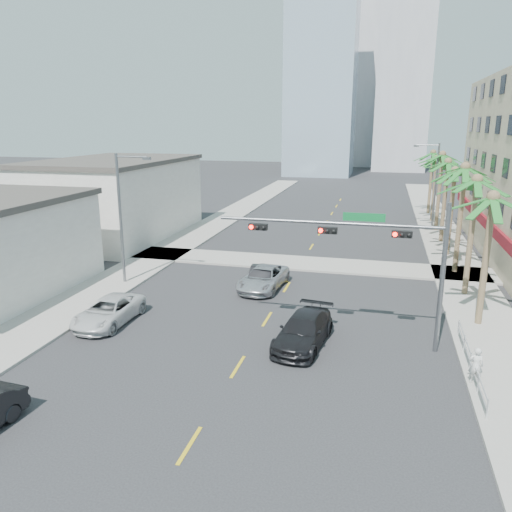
{
  "coord_description": "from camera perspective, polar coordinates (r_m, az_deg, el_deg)",
  "views": [
    {
      "loc": [
        5.99,
        -16.11,
        10.89
      ],
      "look_at": [
        -0.86,
        10.82,
        3.5
      ],
      "focal_mm": 35.0,
      "sensor_mm": 36.0,
      "label": 1
    }
  ],
  "objects": [
    {
      "name": "streetlight_right",
      "position": [
        54.66,
        19.64,
        7.91
      ],
      "size": [
        2.55,
        0.25,
        9.0
      ],
      "color": "slate",
      "rests_on": "ground"
    },
    {
      "name": "sidewalk_right",
      "position": [
        38.17,
        22.73,
        -2.76
      ],
      "size": [
        4.0,
        120.0,
        0.15
      ],
      "primitive_type": "cube",
      "color": "gray",
      "rests_on": "ground"
    },
    {
      "name": "sidewalk_cross",
      "position": [
        40.07,
        5.15,
        -0.83
      ],
      "size": [
        80.0,
        4.0,
        0.15
      ],
      "primitive_type": "cube",
      "color": "gray",
      "rests_on": "ground"
    },
    {
      "name": "tower_far_left",
      "position": [
        112.75,
        7.58,
        21.45
      ],
      "size": [
        14.0,
        14.0,
        48.0
      ],
      "primitive_type": "cube",
      "color": "#99B2C6",
      "rests_on": "ground"
    },
    {
      "name": "tower_far_right",
      "position": [
        127.59,
        16.83,
        22.92
      ],
      "size": [
        12.0,
        12.0,
        60.0
      ],
      "primitive_type": "cube",
      "color": "#ADADB2",
      "rests_on": "ground"
    },
    {
      "name": "traffic_signal_mast",
      "position": [
        24.76,
        13.4,
        0.87
      ],
      "size": [
        11.12,
        0.54,
        7.2
      ],
      "color": "slate",
      "rests_on": "ground"
    },
    {
      "name": "car_lane_center",
      "position": [
        33.87,
        0.84,
        -2.54
      ],
      "size": [
        2.94,
        5.55,
        1.49
      ],
      "primitive_type": "imported",
      "rotation": [
        0.0,
        0.0,
        -0.09
      ],
      "color": "silver",
      "rests_on": "ground"
    },
    {
      "name": "palm_tree_5",
      "position": [
        54.49,
        20.54,
        10.7
      ],
      "size": [
        4.8,
        4.8,
        8.52
      ],
      "color": "brown",
      "rests_on": "ground"
    },
    {
      "name": "palm_tree_0",
      "position": [
        28.92,
        25.47,
        5.89
      ],
      "size": [
        4.8,
        4.8,
        7.8
      ],
      "color": "brown",
      "rests_on": "ground"
    },
    {
      "name": "palm_tree_3",
      "position": [
        44.24,
        21.78,
        8.91
      ],
      "size": [
        4.8,
        4.8,
        7.8
      ],
      "color": "brown",
      "rests_on": "ground"
    },
    {
      "name": "sidewalk_left",
      "position": [
        41.77,
        -11.78,
        -0.43
      ],
      "size": [
        4.0,
        120.0,
        0.15
      ],
      "primitive_type": "cube",
      "color": "gray",
      "rests_on": "ground"
    },
    {
      "name": "car_lane_right",
      "position": [
        25.58,
        5.45,
        -8.48
      ],
      "size": [
        2.84,
        5.56,
        1.55
      ],
      "primitive_type": "imported",
      "rotation": [
        0.0,
        0.0,
        -0.13
      ],
      "color": "black",
      "rests_on": "ground"
    },
    {
      "name": "palm_tree_2",
      "position": [
        39.04,
        22.8,
        9.18
      ],
      "size": [
        4.8,
        4.8,
        8.52
      ],
      "color": "brown",
      "rests_on": "ground"
    },
    {
      "name": "palm_tree_4",
      "position": [
        49.36,
        21.1,
        9.9
      ],
      "size": [
        4.8,
        4.8,
        8.16
      ],
      "color": "brown",
      "rests_on": "ground"
    },
    {
      "name": "palm_tree_6",
      "position": [
        59.7,
        19.98,
        10.36
      ],
      "size": [
        4.8,
        4.8,
        7.8
      ],
      "color": "brown",
      "rests_on": "ground"
    },
    {
      "name": "ground",
      "position": [
        20.35,
        -5.41,
        -17.54
      ],
      "size": [
        260.0,
        260.0,
        0.0
      ],
      "primitive_type": "plane",
      "color": "#262628",
      "rests_on": "ground"
    },
    {
      "name": "building_left_far",
      "position": [
        51.47,
        -15.67,
        6.2
      ],
      "size": [
        11.0,
        18.0,
        7.2
      ],
      "primitive_type": "cube",
      "color": "beige",
      "rests_on": "ground"
    },
    {
      "name": "palm_tree_1",
      "position": [
        33.96,
        23.94,
        7.78
      ],
      "size": [
        4.8,
        4.8,
        8.16
      ],
      "color": "brown",
      "rests_on": "ground"
    },
    {
      "name": "streetlight_left",
      "position": [
        35.06,
        -14.98,
        4.81
      ],
      "size": [
        2.55,
        0.25,
        9.0
      ],
      "color": "slate",
      "rests_on": "ground"
    },
    {
      "name": "palm_tree_7",
      "position": [
        64.85,
        19.6,
        11.0
      ],
      "size": [
        4.8,
        4.8,
        8.16
      ],
      "color": "brown",
      "rests_on": "ground"
    },
    {
      "name": "guardrail",
      "position": [
        24.74,
        23.35,
        -10.81
      ],
      "size": [
        0.08,
        8.08,
        1.0
      ],
      "color": "silver",
      "rests_on": "ground"
    },
    {
      "name": "car_parked_far",
      "position": [
        29.31,
        -16.49,
        -6.07
      ],
      "size": [
        2.44,
        5.16,
        1.42
      ],
      "primitive_type": "imported",
      "rotation": [
        0.0,
        0.0,
        -0.02
      ],
      "color": "silver",
      "rests_on": "ground"
    },
    {
      "name": "pedestrian",
      "position": [
        23.59,
        23.84,
        -11.37
      ],
      "size": [
        0.61,
        0.41,
        1.62
      ],
      "primitive_type": "imported",
      "rotation": [
        0.0,
        0.0,
        3.1
      ],
      "color": "silver",
      "rests_on": "sidewalk_right"
    },
    {
      "name": "car_lane_left",
      "position": [
        34.08,
        0.6,
        -2.47
      ],
      "size": [
        1.96,
        4.5,
        1.44
      ],
      "primitive_type": "imported",
      "rotation": [
        0.0,
        0.0,
        0.1
      ],
      "color": "black",
      "rests_on": "ground"
    },
    {
      "name": "tower_far_center",
      "position": [
        141.76,
        11.21,
        18.72
      ],
      "size": [
        16.0,
        16.0,
        42.0
      ],
      "primitive_type": "cube",
      "color": "#ADADB2",
      "rests_on": "ground"
    }
  ]
}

